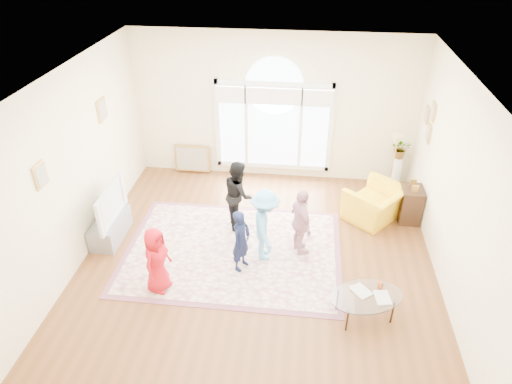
# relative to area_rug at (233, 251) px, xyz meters

# --- Properties ---
(ground) EXTENTS (6.00, 6.00, 0.00)m
(ground) POSITION_rel_area_rug_xyz_m (0.46, -0.15, -0.01)
(ground) COLOR brown
(ground) RESTS_ON ground
(room_shell) EXTENTS (6.00, 6.00, 6.00)m
(room_shell) POSITION_rel_area_rug_xyz_m (0.47, 2.68, 1.56)
(room_shell) COLOR #FBF1C8
(room_shell) RESTS_ON ground
(area_rug) EXTENTS (3.60, 2.60, 0.02)m
(area_rug) POSITION_rel_area_rug_xyz_m (0.00, 0.00, 0.00)
(area_rug) COLOR beige
(area_rug) RESTS_ON ground
(rug_border) EXTENTS (3.80, 2.80, 0.01)m
(rug_border) POSITION_rel_area_rug_xyz_m (0.00, 0.00, -0.00)
(rug_border) COLOR #844C5C
(rug_border) RESTS_ON ground
(tv_console) EXTENTS (0.45, 1.00, 0.42)m
(tv_console) POSITION_rel_area_rug_xyz_m (-2.29, 0.15, 0.20)
(tv_console) COLOR gray
(tv_console) RESTS_ON ground
(television) EXTENTS (0.18, 1.17, 0.67)m
(television) POSITION_rel_area_rug_xyz_m (-2.28, 0.15, 0.75)
(television) COLOR black
(television) RESTS_ON tv_console
(coffee_table) EXTENTS (1.26, 1.02, 0.54)m
(coffee_table) POSITION_rel_area_rug_xyz_m (2.18, -1.27, 0.39)
(coffee_table) COLOR silver
(coffee_table) RESTS_ON ground
(armchair) EXTENTS (1.38, 1.39, 0.68)m
(armchair) POSITION_rel_area_rug_xyz_m (2.58, 1.34, 0.33)
(armchair) COLOR yellow
(armchair) RESTS_ON ground
(side_cabinet) EXTENTS (0.40, 0.50, 0.70)m
(side_cabinet) POSITION_rel_area_rug_xyz_m (3.24, 1.37, 0.34)
(side_cabinet) COLOR black
(side_cabinet) RESTS_ON ground
(floor_lamp) EXTENTS (0.28, 0.28, 1.51)m
(floor_lamp) POSITION_rel_area_rug_xyz_m (2.91, 1.98, 1.27)
(floor_lamp) COLOR black
(floor_lamp) RESTS_ON ground
(plant_pedestal) EXTENTS (0.20, 0.20, 0.70)m
(plant_pedestal) POSITION_rel_area_rug_xyz_m (3.16, 2.63, 0.34)
(plant_pedestal) COLOR white
(plant_pedestal) RESTS_ON ground
(potted_plant) EXTENTS (0.42, 0.37, 0.43)m
(potted_plant) POSITION_rel_area_rug_xyz_m (3.16, 2.63, 0.91)
(potted_plant) COLOR #33722D
(potted_plant) RESTS_ON plant_pedestal
(leaning_picture) EXTENTS (0.80, 0.14, 0.62)m
(leaning_picture) POSITION_rel_area_rug_xyz_m (-1.37, 2.75, -0.01)
(leaning_picture) COLOR tan
(leaning_picture) RESTS_ON ground
(child_red) EXTENTS (0.50, 0.63, 1.14)m
(child_red) POSITION_rel_area_rug_xyz_m (-1.01, -1.05, 0.58)
(child_red) COLOR red
(child_red) RESTS_ON area_rug
(child_navy) EXTENTS (0.41, 0.48, 1.11)m
(child_navy) POSITION_rel_area_rug_xyz_m (0.22, -0.41, 0.57)
(child_navy) COLOR #111939
(child_navy) RESTS_ON area_rug
(child_black) EXTENTS (0.67, 0.77, 1.34)m
(child_black) POSITION_rel_area_rug_xyz_m (-0.01, 0.82, 0.68)
(child_black) COLOR black
(child_black) RESTS_ON area_rug
(child_pink) EXTENTS (0.58, 0.80, 1.25)m
(child_pink) POSITION_rel_area_rug_xyz_m (1.17, 0.12, 0.64)
(child_pink) COLOR #D298A6
(child_pink) RESTS_ON area_rug
(child_blue) EXTENTS (0.66, 0.94, 1.32)m
(child_blue) POSITION_rel_area_rug_xyz_m (0.58, -0.08, 0.67)
(child_blue) COLOR #64B5E8
(child_blue) RESTS_ON area_rug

